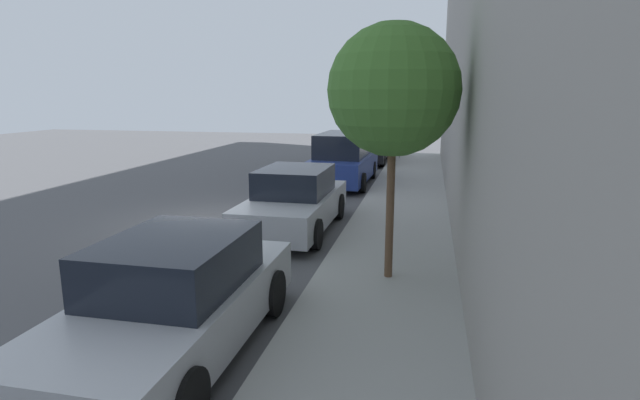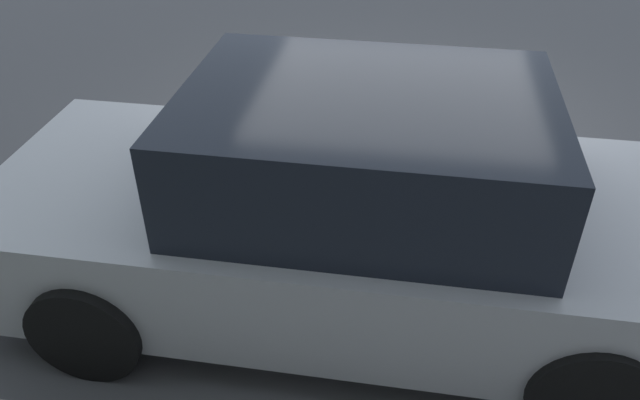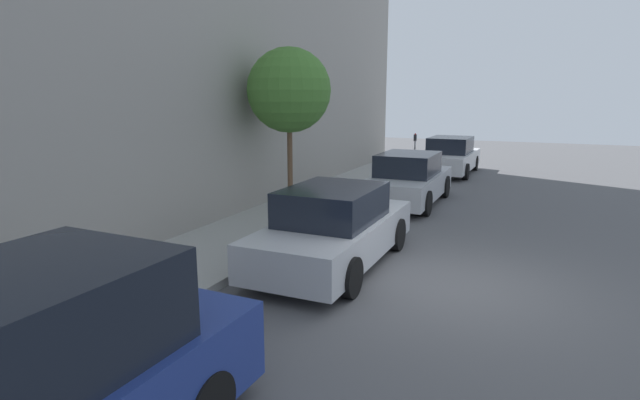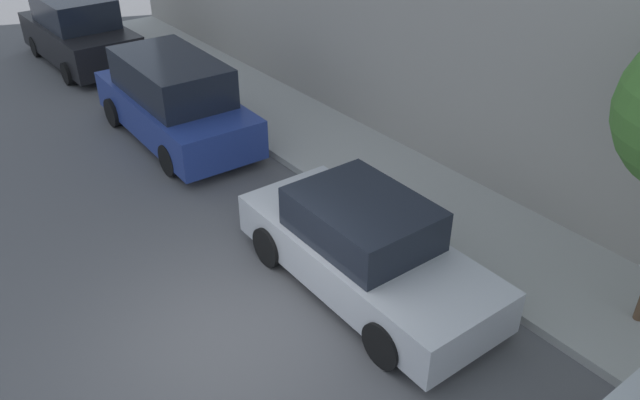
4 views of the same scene
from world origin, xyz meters
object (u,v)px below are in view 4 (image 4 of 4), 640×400
object	(u,v)px
parked_sedan_third	(364,248)
parked_minivan_fourth	(174,100)
parked_suv_fifth	(79,32)
parking_meter_far	(117,13)

from	to	relation	value
parked_sedan_third	parked_minivan_fourth	world-z (taller)	parked_minivan_fourth
parked_sedan_third	parked_suv_fifth	bearing A→B (deg)	89.33
parked_suv_fifth	parking_meter_far	distance (m)	1.80
parked_minivan_fourth	parking_meter_far	distance (m)	7.47
parked_minivan_fourth	parked_suv_fifth	xyz separation A→B (m)	(0.06, 6.41, 0.01)
parked_sedan_third	parked_suv_fifth	world-z (taller)	parked_suv_fifth
parked_sedan_third	parking_meter_far	size ratio (longest dim) A/B	2.99
parked_sedan_third	parked_minivan_fourth	distance (m)	6.65
parked_sedan_third	parking_meter_far	bearing A→B (deg)	83.00
parked_minivan_fourth	parking_meter_far	bearing A→B (deg)	77.45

